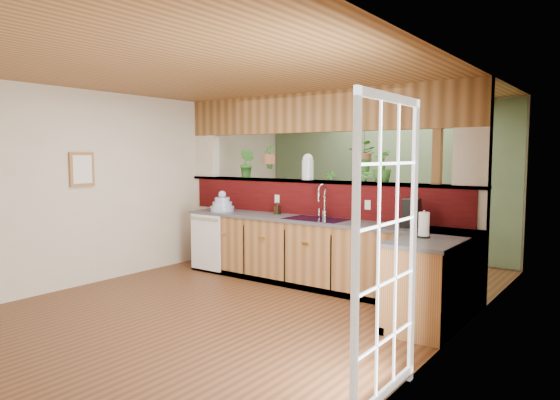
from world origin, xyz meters
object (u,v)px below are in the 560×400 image
Objects in this scene: faucet at (323,200)px; paper_towel at (424,225)px; dish_stack at (222,205)px; soap_dispenser at (278,208)px; shelving_console at (349,225)px; coffee_maker at (411,214)px; glass_jar at (308,167)px.

faucet is 1.64× the size of paper_towel.
dish_stack reaches higher than soap_dispenser.
faucet reaches higher than shelving_console.
coffee_maker is at bearing 121.48° from paper_towel.
faucet is at bearing 7.90° from dish_stack.
faucet is 1.84m from paper_towel.
dish_stack is 1.06× the size of coffee_maker.
glass_jar is (-1.66, 0.34, 0.52)m from coffee_maker.
faucet is at bearing 155.48° from paper_towel.
coffee_maker is at bearing -11.67° from glass_jar.
dish_stack is 2.06× the size of soap_dispenser.
shelving_console is (0.88, 2.34, -0.50)m from dish_stack.
glass_jar is (-0.38, 0.22, 0.43)m from faucet.
coffee_maker is 1.19× the size of paper_towel.
dish_stack is at bearing -160.21° from glass_jar.
faucet is 2.33m from shelving_console.
dish_stack is at bearing -172.10° from faucet.
faucet is at bearing -82.47° from shelving_console.
faucet is at bearing 1.69° from soap_dispenser.
paper_towel is (3.28, -0.54, 0.03)m from dish_stack.
shelving_console is at bearing 129.84° from paper_towel.
paper_towel is at bearing -61.74° from shelving_console.
dish_stack is at bearing 170.70° from paper_towel.
paper_towel is (1.67, -0.76, -0.12)m from faucet.
glass_jar is 2.21m from shelving_console.
shelving_console is at bearing 89.98° from soap_dispenser.
dish_stack is at bearing -122.13° from shelving_console.
paper_towel is 3.79m from shelving_console.
faucet is 2.66× the size of soap_dispenser.
soap_dispenser is at bearing 12.98° from dish_stack.
faucet is 1.30× the size of dish_stack.
paper_towel is at bearing -25.51° from glass_jar.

